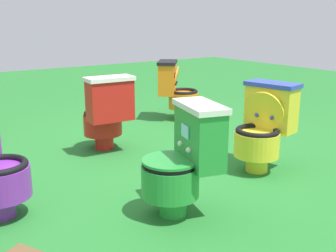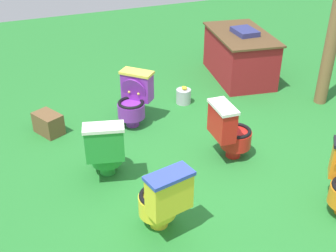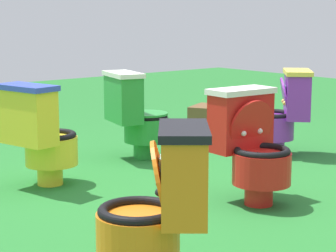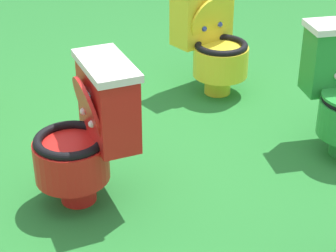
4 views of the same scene
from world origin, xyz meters
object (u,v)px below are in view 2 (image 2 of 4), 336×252
(toilet_yellow, at_px, (163,199))
(vendor_table, at_px, (240,55))
(toilet_green, at_px, (106,149))
(wooden_post, at_px, (332,41))
(small_crate, at_px, (48,124))
(toilet_purple, at_px, (134,98))
(lemon_bucket, at_px, (184,96))
(toilet_red, at_px, (230,130))

(toilet_yellow, xyz_separation_m, vendor_table, (-2.89, 2.53, 0.02))
(toilet_green, distance_m, wooden_post, 3.57)
(toilet_yellow, relative_size, small_crate, 1.90)
(toilet_yellow, xyz_separation_m, toilet_purple, (-2.07, 0.41, 0.00))
(vendor_table, height_order, lemon_bucket, vendor_table)
(toilet_yellow, bearing_deg, toilet_green, 92.71)
(wooden_post, distance_m, lemon_bucket, 2.24)
(wooden_post, relative_size, lemon_bucket, 7.00)
(vendor_table, bearing_deg, wooden_post, 27.83)
(toilet_green, height_order, wooden_post, wooden_post)
(small_crate, bearing_deg, toilet_yellow, 18.06)
(toilet_yellow, relative_size, toilet_green, 1.00)
(toilet_purple, distance_m, lemon_bucket, 0.95)
(small_crate, bearing_deg, toilet_green, 20.84)
(vendor_table, relative_size, lemon_bucket, 5.72)
(toilet_purple, bearing_deg, vendor_table, -113.58)
(vendor_table, bearing_deg, toilet_purple, -69.02)
(toilet_yellow, bearing_deg, toilet_red, 23.58)
(toilet_purple, relative_size, toilet_red, 1.00)
(toilet_red, relative_size, small_crate, 1.90)
(toilet_yellow, distance_m, toilet_purple, 2.11)
(toilet_red, distance_m, small_crate, 2.39)
(wooden_post, height_order, lemon_bucket, wooden_post)
(toilet_red, relative_size, lemon_bucket, 2.63)
(toilet_green, xyz_separation_m, wooden_post, (-0.58, 3.48, 0.60))
(wooden_post, bearing_deg, toilet_green, -80.60)
(wooden_post, xyz_separation_m, small_crate, (-0.64, -3.94, -0.82))
(toilet_purple, distance_m, small_crate, 1.18)
(toilet_purple, relative_size, vendor_table, 0.46)
(toilet_purple, bearing_deg, toilet_green, 102.45)
(toilet_yellow, xyz_separation_m, wooden_post, (-1.60, 3.21, 0.59))
(small_crate, height_order, lemon_bucket, small_crate)
(toilet_red, bearing_deg, toilet_green, -93.60)
(toilet_yellow, bearing_deg, vendor_table, 36.84)
(toilet_purple, relative_size, lemon_bucket, 2.63)
(toilet_yellow, height_order, toilet_red, same)
(toilet_red, relative_size, wooden_post, 0.38)
(toilet_purple, xyz_separation_m, lemon_bucket, (-0.29, 0.87, -0.26))
(wooden_post, relative_size, small_crate, 5.04)
(vendor_table, bearing_deg, toilet_red, -33.34)
(toilet_purple, height_order, toilet_green, same)
(toilet_green, relative_size, lemon_bucket, 2.63)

